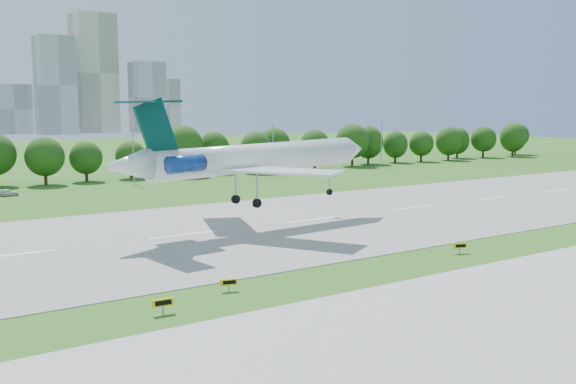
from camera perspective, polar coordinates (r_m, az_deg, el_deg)
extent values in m
plane|color=#2E6219|center=(60.88, 0.63, -7.70)|extent=(600.00, 600.00, 0.00)
cube|color=gray|center=(82.16, -9.34, -3.81)|extent=(400.00, 45.00, 0.08)
cube|color=#ADADA8|center=(47.82, 13.24, -12.10)|extent=(400.00, 23.00, 0.08)
cylinder|color=#382314|center=(150.86, -13.08, 1.83)|extent=(0.70, 0.70, 3.60)
sphere|color=#183B0E|center=(150.52, -13.13, 3.49)|extent=(8.40, 8.40, 8.40)
cylinder|color=#382314|center=(169.20, -0.32, 2.59)|extent=(0.70, 0.70, 3.60)
sphere|color=#183B0E|center=(168.90, -0.32, 4.08)|extent=(8.40, 8.40, 8.40)
cylinder|color=#382314|center=(194.16, 9.57, 3.10)|extent=(0.70, 0.70, 3.60)
sphere|color=#183B0E|center=(193.90, 9.60, 4.40)|extent=(8.40, 8.40, 8.40)
cylinder|color=#382314|center=(223.54, 17.05, 3.43)|extent=(0.70, 0.70, 3.60)
sphere|color=#183B0E|center=(223.31, 17.09, 4.55)|extent=(8.40, 8.40, 8.40)
cylinder|color=gray|center=(139.44, -13.58, 3.11)|extent=(0.24, 0.24, 12.00)
cube|color=gray|center=(139.14, -13.65, 5.61)|extent=(0.90, 0.25, 0.18)
cylinder|color=gray|center=(155.09, -1.35, 3.72)|extent=(0.24, 0.24, 12.00)
cube|color=gray|center=(154.83, -1.36, 5.97)|extent=(0.90, 0.25, 0.18)
cylinder|color=gray|center=(176.40, 8.29, 4.08)|extent=(0.24, 0.24, 12.00)
cube|color=gray|center=(176.16, 8.33, 6.06)|extent=(0.90, 0.25, 0.18)
cube|color=#B2B2B7|center=(442.16, -19.99, 8.87)|extent=(22.00, 22.00, 62.00)
cube|color=beige|center=(465.13, -16.85, 10.01)|extent=(26.00, 26.00, 80.00)
cube|color=#B2B2B7|center=(455.73, -12.39, 8.20)|extent=(20.00, 20.00, 48.00)
cube|color=beige|center=(487.55, -10.93, 7.58)|extent=(18.00, 18.00, 38.00)
cube|color=#B2B2B7|center=(461.38, -23.45, 6.76)|extent=(24.00, 24.00, 32.00)
cylinder|color=white|center=(86.18, -2.60, 3.07)|extent=(32.96, 7.09, 4.55)
cone|color=white|center=(98.10, 5.86, 3.80)|extent=(3.93, 4.15, 3.89)
cone|color=white|center=(76.30, -14.03, 2.31)|extent=(5.67, 4.33, 3.93)
cube|color=white|center=(79.10, -0.40, 1.87)|extent=(11.92, 14.95, 0.40)
cube|color=white|center=(91.36, -6.47, 2.56)|extent=(9.81, 15.16, 0.40)
cube|color=#043635|center=(77.74, -11.66, 5.55)|extent=(5.68, 1.11, 7.39)
cube|color=#043635|center=(77.20, -12.44, 7.84)|extent=(4.51, 10.64, 0.32)
cylinder|color=navy|center=(76.57, -9.14, 2.47)|extent=(4.80, 2.52, 2.17)
cylinder|color=navy|center=(81.48, -11.17, 2.72)|extent=(4.80, 2.52, 2.17)
cylinder|color=gray|center=(94.96, 3.71, 1.15)|extent=(0.22, 0.22, 3.81)
cylinder|color=black|center=(95.18, 3.70, 0.01)|extent=(1.01, 0.42, 0.98)
cylinder|color=gray|center=(83.35, -2.79, 0.29)|extent=(0.26, 0.26, 3.81)
cylinder|color=black|center=(83.60, -2.78, -1.00)|extent=(1.24, 0.61, 1.20)
cylinder|color=gray|center=(87.20, -4.68, 0.59)|extent=(0.26, 0.26, 3.81)
cylinder|color=black|center=(87.44, -4.67, -0.65)|extent=(1.24, 0.61, 1.20)
cube|color=gray|center=(51.53, -11.06, -10.20)|extent=(0.12, 0.12, 0.77)
cube|color=yellow|center=(51.37, -11.08, -9.61)|extent=(1.77, 0.32, 0.60)
cube|color=black|center=(51.26, -11.03, -9.65)|extent=(1.32, 0.11, 0.38)
cube|color=gray|center=(56.90, -5.30, -8.45)|extent=(0.12, 0.12, 0.68)
cube|color=yellow|center=(56.77, -5.30, -7.98)|extent=(1.54, 0.59, 0.53)
cube|color=black|center=(56.67, -5.28, -8.01)|extent=(1.12, 0.34, 0.34)
cube|color=gray|center=(73.57, 15.00, -5.02)|extent=(0.13, 0.13, 0.72)
cube|color=yellow|center=(73.46, 15.01, -4.63)|extent=(1.62, 0.74, 0.57)
cube|color=black|center=(73.36, 15.06, -4.65)|extent=(1.18, 0.44, 0.36)
imported|color=silver|center=(128.50, -23.70, -0.04)|extent=(4.16, 2.12, 1.36)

